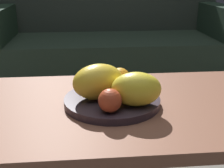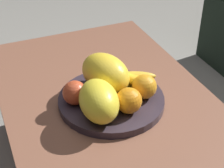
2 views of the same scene
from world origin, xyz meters
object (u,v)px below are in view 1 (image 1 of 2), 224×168
(fruit_bowl, at_px, (112,101))
(melon_large_front, at_px, (98,81))
(coffee_table, at_px, (127,114))
(orange_front, at_px, (135,84))
(apple_front, at_px, (110,101))
(melon_smaller_beside, at_px, (136,89))
(banana_bunch, at_px, (106,82))
(couch, at_px, (111,48))
(orange_left, at_px, (120,78))

(fruit_bowl, bearing_deg, melon_large_front, 179.56)
(coffee_table, height_order, orange_front, orange_front)
(coffee_table, relative_size, apple_front, 15.73)
(melon_smaller_beside, distance_m, banana_bunch, 0.18)
(fruit_bowl, height_order, banana_bunch, banana_bunch)
(apple_front, xyz_separation_m, banana_bunch, (0.00, 0.19, -0.01))
(melon_smaller_beside, relative_size, orange_front, 2.08)
(couch, relative_size, orange_front, 21.47)
(melon_large_front, height_order, apple_front, melon_large_front)
(coffee_table, height_order, orange_left, orange_left)
(fruit_bowl, distance_m, melon_large_front, 0.09)
(melon_large_front, xyz_separation_m, melon_smaller_beside, (0.12, -0.07, -0.01))
(apple_front, bearing_deg, orange_left, 75.19)
(coffee_table, relative_size, couch, 0.70)
(melon_smaller_beside, bearing_deg, banana_bunch, 120.95)
(orange_left, distance_m, banana_bunch, 0.06)
(couch, bearing_deg, melon_smaller_beside, -91.78)
(melon_large_front, xyz_separation_m, orange_front, (0.13, 0.02, -0.02))
(couch, relative_size, apple_front, 22.45)
(coffee_table, bearing_deg, melon_large_front, 178.43)
(coffee_table, relative_size, orange_left, 15.26)
(orange_left, relative_size, apple_front, 1.03)
(melon_large_front, height_order, orange_front, melon_large_front)
(coffee_table, bearing_deg, orange_left, 99.03)
(fruit_bowl, height_order, orange_front, orange_front)
(melon_large_front, distance_m, orange_front, 0.14)
(coffee_table, bearing_deg, couch, 87.27)
(melon_large_front, distance_m, apple_front, 0.12)
(melon_large_front, height_order, melon_smaller_beside, melon_large_front)
(fruit_bowl, distance_m, apple_front, 0.13)
(orange_left, xyz_separation_m, banana_bunch, (-0.05, -0.02, -0.01))
(fruit_bowl, distance_m, orange_left, 0.11)
(fruit_bowl, distance_m, melon_smaller_beside, 0.12)
(melon_smaller_beside, height_order, apple_front, melon_smaller_beside)
(orange_front, relative_size, orange_left, 1.01)
(couch, bearing_deg, coffee_table, -92.73)
(melon_large_front, bearing_deg, orange_front, 7.69)
(fruit_bowl, xyz_separation_m, orange_left, (0.04, 0.09, 0.05))
(orange_front, bearing_deg, orange_left, 121.71)
(melon_smaller_beside, bearing_deg, coffee_table, 105.41)
(orange_front, bearing_deg, melon_large_front, -172.31)
(orange_left, bearing_deg, melon_smaller_beside, -78.26)
(coffee_table, relative_size, orange_front, 15.05)
(coffee_table, distance_m, orange_front, 0.11)
(melon_large_front, bearing_deg, apple_front, -75.20)
(fruit_bowl, bearing_deg, couch, 84.87)
(melon_large_front, xyz_separation_m, banana_bunch, (0.03, 0.08, -0.03))
(couch, height_order, fruit_bowl, couch)
(melon_large_front, bearing_deg, banana_bunch, 67.73)
(fruit_bowl, relative_size, melon_large_front, 1.87)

